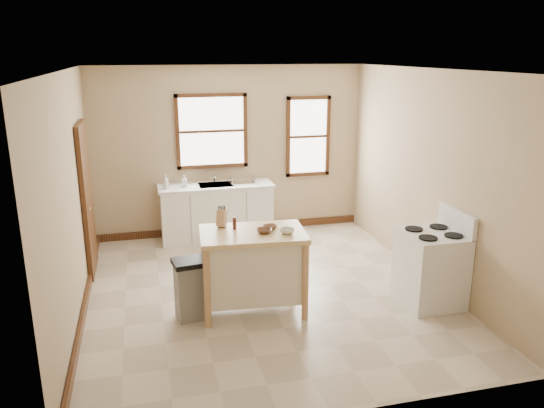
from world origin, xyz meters
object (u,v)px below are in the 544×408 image
(soap_bottle_b, at_px, (184,181))
(dish_rack, at_px, (242,180))
(soap_bottle_a, at_px, (166,182))
(bowl_b, at_px, (270,227))
(bowl_c, at_px, (287,231))
(gas_stove, at_px, (431,258))
(pepper_grinder, at_px, (235,223))
(trash_bin, at_px, (191,289))
(bowl_a, at_px, (264,231))
(kitchen_island, at_px, (253,271))
(knife_block, at_px, (222,219))

(soap_bottle_b, xyz_separation_m, dish_rack, (0.94, 0.02, -0.04))
(soap_bottle_b, distance_m, dish_rack, 0.94)
(soap_bottle_b, bearing_deg, soap_bottle_a, -163.90)
(bowl_b, xyz_separation_m, bowl_c, (0.15, -0.20, 0.01))
(dish_rack, xyz_separation_m, gas_stove, (1.77, -2.98, -0.38))
(pepper_grinder, bearing_deg, trash_bin, -164.13)
(bowl_a, xyz_separation_m, bowl_c, (0.25, -0.08, 0.00))
(bowl_a, relative_size, trash_bin, 0.25)
(trash_bin, distance_m, gas_stove, 2.92)
(kitchen_island, xyz_separation_m, bowl_a, (0.12, -0.06, 0.52))
(bowl_c, height_order, gas_stove, gas_stove)
(dish_rack, xyz_separation_m, knife_block, (-0.71, -2.39, 0.13))
(knife_block, distance_m, gas_stove, 2.59)
(trash_bin, bearing_deg, bowl_a, -11.74)
(bowl_a, xyz_separation_m, trash_bin, (-0.87, 0.04, -0.65))
(bowl_b, bearing_deg, bowl_c, -54.43)
(soap_bottle_b, height_order, knife_block, knife_block)
(bowl_a, distance_m, bowl_b, 0.16)
(pepper_grinder, relative_size, bowl_a, 0.83)
(soap_bottle_b, relative_size, gas_stove, 0.15)
(dish_rack, bearing_deg, trash_bin, -133.00)
(soap_bottle_a, height_order, bowl_b, soap_bottle_a)
(bowl_c, distance_m, trash_bin, 1.30)
(bowl_b, relative_size, trash_bin, 0.22)
(soap_bottle_a, bearing_deg, kitchen_island, -93.32)
(soap_bottle_b, xyz_separation_m, kitchen_island, (0.56, -2.64, -0.51))
(bowl_b, xyz_separation_m, gas_stove, (1.93, -0.38, -0.43))
(pepper_grinder, relative_size, bowl_b, 0.94)
(trash_bin, bearing_deg, gas_stove, -14.73)
(dish_rack, bearing_deg, soap_bottle_a, 163.70)
(soap_bottle_a, bearing_deg, bowl_b, -88.42)
(dish_rack, bearing_deg, bowl_c, -110.36)
(bowl_c, bearing_deg, kitchen_island, 158.66)
(knife_block, height_order, bowl_a, knife_block)
(bowl_b, relative_size, bowl_c, 0.95)
(pepper_grinder, bearing_deg, bowl_b, -10.91)
(pepper_grinder, bearing_deg, kitchen_island, -36.60)
(gas_stove, bearing_deg, soap_bottle_b, 132.47)
(dish_rack, bearing_deg, knife_block, -126.55)
(kitchen_island, relative_size, bowl_a, 6.76)
(bowl_a, bearing_deg, soap_bottle_a, 110.23)
(gas_stove, bearing_deg, knife_block, 166.68)
(bowl_a, bearing_deg, trash_bin, 177.04)
(dish_rack, relative_size, bowl_b, 2.48)
(kitchen_island, distance_m, trash_bin, 0.76)
(bowl_a, height_order, bowl_c, bowl_c)
(soap_bottle_b, bearing_deg, bowl_c, -67.67)
(dish_rack, height_order, bowl_a, bowl_a)
(soap_bottle_a, distance_m, knife_block, 2.37)
(soap_bottle_a, height_order, bowl_c, soap_bottle_a)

